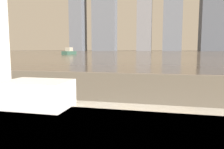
# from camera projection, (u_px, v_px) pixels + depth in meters

# --- Properties ---
(towel_stack) EXTENTS (0.29, 0.19, 0.12)m
(towel_stack) POSITION_uv_depth(u_px,v_px,m) (38.00, 94.00, 0.98)
(towel_stack) COLOR white
(towel_stack) RESTS_ON bathtub
(harbor_water) EXTENTS (180.00, 110.00, 0.01)m
(harbor_water) POSITION_uv_depth(u_px,v_px,m) (161.00, 52.00, 60.15)
(harbor_water) COLOR gray
(harbor_water) RESTS_ON ground_plane
(harbor_boat_1) EXTENTS (1.28, 2.97, 1.08)m
(harbor_boat_1) POSITION_uv_depth(u_px,v_px,m) (69.00, 52.00, 33.59)
(harbor_boat_1) COLOR #335647
(harbor_boat_1) RESTS_ON harbor_water
(skyline_tower_1) EXTENTS (12.88, 6.90, 48.36)m
(skyline_tower_1) POSITION_uv_depth(u_px,v_px,m) (104.00, 6.00, 118.59)
(skyline_tower_1) COLOR slate
(skyline_tower_1) RESTS_ON ground_plane
(skyline_tower_3) EXTENTS (9.35, 7.18, 28.82)m
(skyline_tower_3) POSITION_uv_depth(u_px,v_px,m) (172.00, 23.00, 111.62)
(skyline_tower_3) COLOR slate
(skyline_tower_3) RESTS_ON ground_plane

